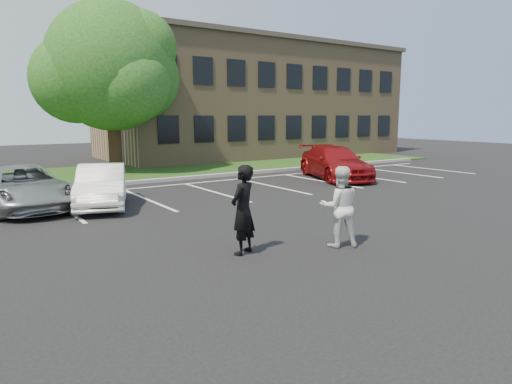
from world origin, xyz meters
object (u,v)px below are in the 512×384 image
office_building (253,100)px  man_white_shirt (339,207)px  man_black_suit (243,210)px  car_silver_minivan (24,188)px  car_red_compact (335,163)px  tree (112,69)px  car_white_sedan (102,186)px

office_building → man_white_shirt: office_building is taller
man_black_suit → office_building: bearing=-151.7°
car_silver_minivan → car_red_compact: size_ratio=0.95×
office_building → man_black_suit: (-14.65, -21.45, -3.18)m
tree → man_white_shirt: bearing=-90.5°
car_silver_minivan → car_white_sedan: bearing=-28.3°
man_black_suit → car_white_sedan: size_ratio=0.46×
tree → car_red_compact: size_ratio=1.67×
man_black_suit → car_red_compact: bearing=-170.2°
car_white_sedan → man_white_shirt: bearing=-49.0°
office_building → man_black_suit: office_building is taller
office_building → car_silver_minivan: (-17.88, -13.33, -3.46)m
man_white_shirt → car_red_compact: (8.04, 8.48, -0.17)m
office_building → car_white_sedan: (-15.68, -14.33, -3.46)m
man_white_shirt → office_building: bearing=-90.3°
man_black_suit → tree: bearing=-125.5°
man_black_suit → car_white_sedan: man_black_suit is taller
car_silver_minivan → tree: bearing=51.5°
office_building → tree: (-12.36, -5.36, 1.19)m
office_building → man_black_suit: bearing=-124.3°
tree → car_silver_minivan: size_ratio=1.75×
car_silver_minivan → office_building: bearing=32.9°
tree → man_white_shirt: tree is taller
man_white_shirt → man_black_suit: bearing=9.8°
tree → man_black_suit: bearing=-98.1°
man_black_suit → man_white_shirt: size_ratio=1.05×
man_white_shirt → car_white_sedan: bearing=-39.0°
tree → car_white_sedan: size_ratio=2.08×
office_building → tree: tree is taller
tree → car_white_sedan: (-3.32, -8.97, -4.65)m
man_white_shirt → car_silver_minivan: size_ratio=0.37×
office_building → tree: size_ratio=2.55×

